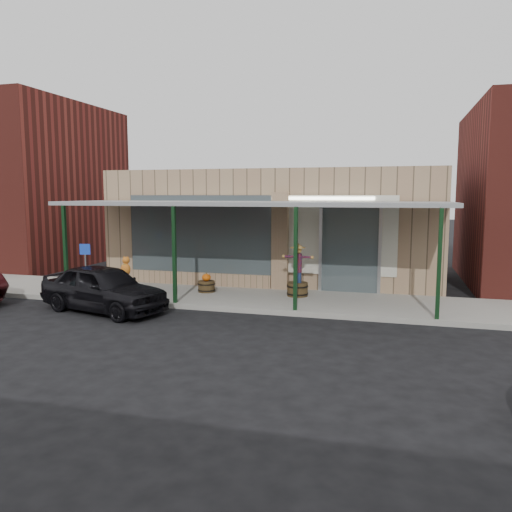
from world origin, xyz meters
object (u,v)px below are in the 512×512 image
(barrel_scarecrow, at_px, (298,278))
(parked_sedan, at_px, (104,288))
(barrel_pumpkin, at_px, (206,285))
(handicap_sign, at_px, (85,262))

(barrel_scarecrow, bearing_deg, parked_sedan, -158.53)
(barrel_pumpkin, xyz_separation_m, handicap_sign, (-3.50, -1.48, 0.82))
(barrel_scarecrow, distance_m, handicap_sign, 6.72)
(barrel_pumpkin, bearing_deg, parked_sedan, -126.66)
(barrel_scarecrow, relative_size, barrel_pumpkin, 2.34)
(handicap_sign, bearing_deg, barrel_scarecrow, 0.98)
(barrel_scarecrow, distance_m, parked_sedan, 5.83)
(handicap_sign, bearing_deg, barrel_pumpkin, 9.86)
(barrel_scarecrow, xyz_separation_m, handicap_sign, (-6.50, -1.62, 0.48))
(barrel_pumpkin, relative_size, handicap_sign, 0.44)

